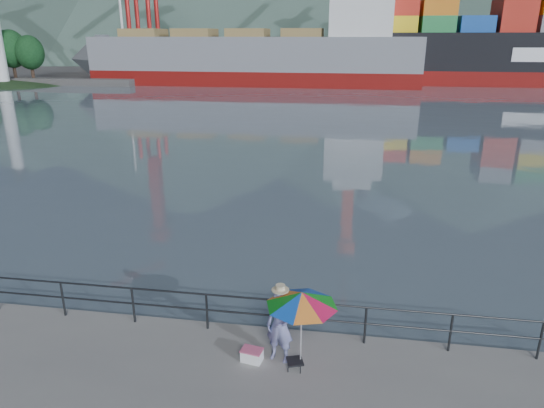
{
  "coord_description": "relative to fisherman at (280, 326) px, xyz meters",
  "views": [
    {
      "loc": [
        4.34,
        -8.72,
        7.19
      ],
      "look_at": [
        2.01,
        6.0,
        2.0
      ],
      "focal_mm": 32.0,
      "sensor_mm": 36.0,
      "label": 1
    }
  ],
  "objects": [
    {
      "name": "fisherman",
      "position": [
        0.0,
        0.0,
        0.0
      ],
      "size": [
        0.74,
        0.57,
        1.81
      ],
      "primitive_type": "imported",
      "rotation": [
        0.0,
        0.0,
        -0.23
      ],
      "color": "#323B9A",
      "rests_on": "ground"
    },
    {
      "name": "bulk_carrier",
      "position": [
        -11.98,
        68.27,
        3.23
      ],
      "size": [
        50.82,
        8.8,
        14.5
      ],
      "color": "maroon",
      "rests_on": "ground"
    },
    {
      "name": "beach_umbrella",
      "position": [
        0.5,
        -0.24,
        0.88
      ],
      "size": [
        1.77,
        1.77,
        1.95
      ],
      "color": "white",
      "rests_on": "ground"
    },
    {
      "name": "guardrail",
      "position": [
        -3.03,
        0.94,
        -0.38
      ],
      "size": [
        22.0,
        0.06,
        1.03
      ],
      "color": "#2D3033",
      "rests_on": "ground"
    },
    {
      "name": "cooler_bag",
      "position": [
        -0.64,
        -0.17,
        -0.77
      ],
      "size": [
        0.52,
        0.39,
        0.27
      ],
      "primitive_type": "cube",
      "rotation": [
        0.0,
        0.0,
        -0.18
      ],
      "color": "white",
      "rests_on": "ground"
    },
    {
      "name": "folding_stool",
      "position": [
        0.39,
        -0.31,
        -0.78
      ],
      "size": [
        0.44,
        0.44,
        0.23
      ],
      "color": "black",
      "rests_on": "ground"
    },
    {
      "name": "far_dock",
      "position": [
        6.97,
        92.24,
        -0.9
      ],
      "size": [
        200.0,
        40.0,
        0.4
      ],
      "primitive_type": "cube",
      "color": "#514F4C",
      "rests_on": "ground"
    },
    {
      "name": "fishing_rod",
      "position": [
        0.19,
        1.09,
        -0.9
      ],
      "size": [
        0.56,
        1.53,
        1.14
      ],
      "primitive_type": "cylinder",
      "rotation": [
        0.96,
        0.0,
        -0.34
      ],
      "color": "black",
      "rests_on": "ground"
    },
    {
      "name": "harbor_water",
      "position": [
        -3.03,
        129.24,
        -0.9
      ],
      "size": [
        500.0,
        280.0,
        0.0
      ],
      "primitive_type": "cube",
      "color": "slate",
      "rests_on": "ground"
    },
    {
      "name": "container_stacks",
      "position": [
        27.33,
        93.45,
        1.9
      ],
      "size": [
        58.0,
        8.4,
        7.8
      ],
      "color": "red",
      "rests_on": "ground"
    }
  ]
}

